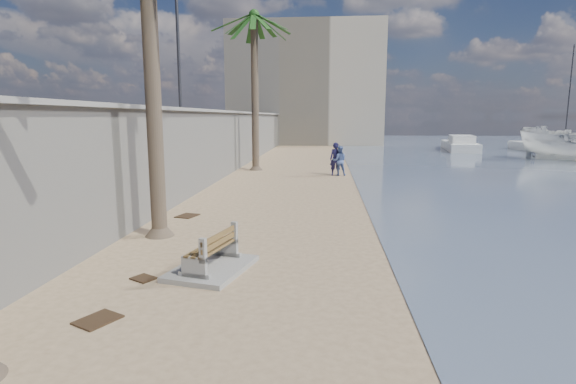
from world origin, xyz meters
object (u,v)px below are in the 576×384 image
object	(u,v)px
bench_far	(212,254)
person_b	(339,159)
palm_back	(254,18)
person_a	(336,157)
yacht_near	(556,149)
sailboat_west	(564,144)
yacht_far	(460,147)

from	to	relation	value
bench_far	person_b	distance (m)	16.48
bench_far	person_b	bearing A→B (deg)	78.95
person_b	bench_far	bearing A→B (deg)	75.81
palm_back	person_a	distance (m)	9.57
yacht_near	sailboat_west	world-z (taller)	sailboat_west
person_a	person_b	size ratio (longest dim) A/B	1.15
yacht_far	sailboat_west	xyz separation A→B (m)	(12.87, 5.91, -0.00)
bench_far	yacht_near	world-z (taller)	yacht_near
person_b	yacht_near	distance (m)	26.63
person_a	sailboat_west	world-z (taller)	sailboat_west
person_a	yacht_near	world-z (taller)	person_a
bench_far	person_a	size ratio (longest dim) A/B	1.07
person_a	yacht_near	size ratio (longest dim) A/B	0.17
person_a	yacht_far	xyz separation A→B (m)	(12.66, 20.65, -0.71)
person_a	yacht_far	bearing A→B (deg)	61.21
person_a	bench_far	bearing A→B (deg)	-97.63
yacht_near	sailboat_west	bearing A→B (deg)	-31.01
sailboat_west	person_a	bearing A→B (deg)	-133.87
palm_back	yacht_near	size ratio (longest dim) A/B	0.81
palm_back	person_b	distance (m)	9.80
bench_far	yacht_far	xyz separation A→B (m)	(15.62, 36.87, -0.02)
person_b	yacht_far	size ratio (longest dim) A/B	0.20
palm_back	yacht_near	distance (m)	30.69
person_a	person_b	world-z (taller)	person_a
bench_far	yacht_near	bearing A→B (deg)	55.33
person_b	sailboat_west	bearing A→B (deg)	-136.73
person_b	yacht_far	bearing A→B (deg)	-124.19
bench_far	person_a	distance (m)	16.50
yacht_near	sailboat_west	xyz separation A→B (m)	(5.23, 9.15, -0.00)
palm_back	person_b	bearing A→B (deg)	-23.37
palm_back	yacht_far	bearing A→B (deg)	46.54
person_b	yacht_near	xyz separation A→B (m)	(20.10, 17.46, -0.57)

